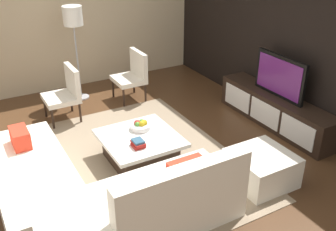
% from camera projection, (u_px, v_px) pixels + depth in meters
% --- Properties ---
extents(ground_plane, '(14.00, 14.00, 0.00)m').
position_uv_depth(ground_plane, '(137.00, 167.00, 5.17)').
color(ground_plane, '#4C301C').
extents(feature_wall_back, '(6.40, 0.12, 2.80)m').
position_uv_depth(feature_wall_back, '(300.00, 35.00, 5.72)').
color(feature_wall_back, black).
rests_on(feature_wall_back, ground).
extents(side_wall_left, '(0.12, 5.20, 2.80)m').
position_uv_depth(side_wall_left, '(69.00, 13.00, 7.11)').
color(side_wall_left, '#C6B28E').
rests_on(side_wall_left, ground).
extents(area_rug, '(3.33, 2.59, 0.01)m').
position_uv_depth(area_rug, '(134.00, 163.00, 5.24)').
color(area_rug, gray).
rests_on(area_rug, ground).
extents(media_console, '(2.17, 0.45, 0.50)m').
position_uv_depth(media_console, '(275.00, 110.00, 6.11)').
color(media_console, black).
rests_on(media_console, ground).
extents(television, '(0.97, 0.06, 0.64)m').
position_uv_depth(television, '(280.00, 76.00, 5.85)').
color(television, black).
rests_on(television, media_console).
extents(sectional_couch, '(2.52, 2.34, 0.84)m').
position_uv_depth(sectional_couch, '(83.00, 192.00, 4.24)').
color(sectional_couch, silver).
rests_on(sectional_couch, ground).
extents(coffee_table, '(0.99, 0.97, 0.38)m').
position_uv_depth(coffee_table, '(140.00, 148.00, 5.20)').
color(coffee_table, black).
rests_on(coffee_table, ground).
extents(accent_chair_near, '(0.55, 0.52, 0.87)m').
position_uv_depth(accent_chair_near, '(66.00, 91.00, 6.20)').
color(accent_chair_near, black).
rests_on(accent_chair_near, ground).
extents(floor_lamp, '(0.33, 0.33, 1.65)m').
position_uv_depth(floor_lamp, '(73.00, 22.00, 6.52)').
color(floor_lamp, '#A5A5AA').
rests_on(floor_lamp, ground).
extents(ottoman, '(0.70, 0.70, 0.40)m').
position_uv_depth(ottoman, '(261.00, 168.00, 4.79)').
color(ottoman, silver).
rests_on(ottoman, ground).
extents(fruit_bowl, '(0.28, 0.28, 0.13)m').
position_uv_depth(fruit_bowl, '(141.00, 125.00, 5.28)').
color(fruit_bowl, silver).
rests_on(fruit_bowl, coffee_table).
extents(accent_chair_far, '(0.56, 0.50, 0.87)m').
position_uv_depth(accent_chair_far, '(133.00, 73.00, 6.91)').
color(accent_chair_far, black).
rests_on(accent_chair_far, ground).
extents(book_stack, '(0.19, 0.15, 0.09)m').
position_uv_depth(book_stack, '(138.00, 143.00, 4.88)').
color(book_stack, maroon).
rests_on(book_stack, coffee_table).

